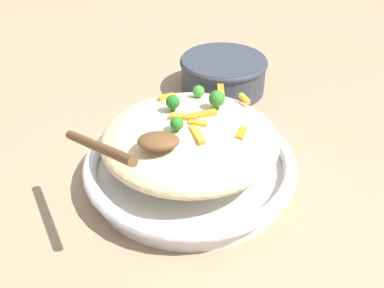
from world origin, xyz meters
TOP-DOWN VIEW (x-y plane):
  - ground_plane at (0.00, 0.00)m, footprint 2.40×2.40m
  - serving_bowl at (0.00, 0.00)m, footprint 0.33×0.33m
  - pasta_mound at (0.00, 0.00)m, footprint 0.27×0.26m
  - carrot_piece_0 at (0.02, 0.01)m, footprint 0.04×0.03m
  - carrot_piece_1 at (0.07, -0.03)m, footprint 0.02×0.03m
  - carrot_piece_2 at (0.09, 0.07)m, footprint 0.02×0.03m
  - carrot_piece_3 at (0.01, -0.01)m, footprint 0.03×0.02m
  - carrot_piece_4 at (0.01, -0.04)m, footprint 0.02×0.04m
  - carrot_piece_5 at (-0.01, 0.00)m, footprint 0.04×0.02m
  - carrot_piece_6 at (-0.04, 0.07)m, footprint 0.03×0.02m
  - carrot_piece_7 at (0.05, 0.09)m, footprint 0.01×0.04m
  - broccoli_floret_0 at (0.04, 0.03)m, footprint 0.02×0.02m
  - broccoli_floret_1 at (-0.02, -0.03)m, footprint 0.02×0.02m
  - broccoli_floret_2 at (-0.03, 0.02)m, footprint 0.02×0.02m
  - broccoli_floret_3 at (0.01, 0.08)m, footprint 0.02×0.02m
  - serving_spoon at (-0.07, -0.09)m, footprint 0.15×0.15m
  - companion_bowl at (0.07, 0.30)m, footprint 0.18×0.18m

SIDE VIEW (x-z plane):
  - ground_plane at x=0.00m, z-range 0.00..0.00m
  - serving_bowl at x=0.00m, z-range 0.00..0.05m
  - companion_bowl at x=0.07m, z-range 0.01..0.08m
  - pasta_mound at x=0.00m, z-range 0.04..0.11m
  - carrot_piece_7 at x=0.05m, z-range 0.10..0.11m
  - carrot_piece_1 at x=0.07m, z-range 0.10..0.11m
  - carrot_piece_6 at x=-0.04m, z-range 0.10..0.11m
  - carrot_piece_2 at x=0.09m, z-range 0.10..0.11m
  - carrot_piece_4 at x=0.01m, z-range 0.11..0.12m
  - carrot_piece_0 at x=0.02m, z-range 0.11..0.12m
  - carrot_piece_3 at x=0.01m, z-range 0.11..0.12m
  - carrot_piece_5 at x=-0.01m, z-range 0.11..0.12m
  - broccoli_floret_3 at x=0.01m, z-range 0.11..0.13m
  - broccoli_floret_1 at x=-0.02m, z-range 0.11..0.13m
  - broccoli_floret_2 at x=-0.03m, z-range 0.11..0.14m
  - broccoli_floret_0 at x=0.04m, z-range 0.11..0.14m
  - serving_spoon at x=-0.07m, z-range 0.09..0.17m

